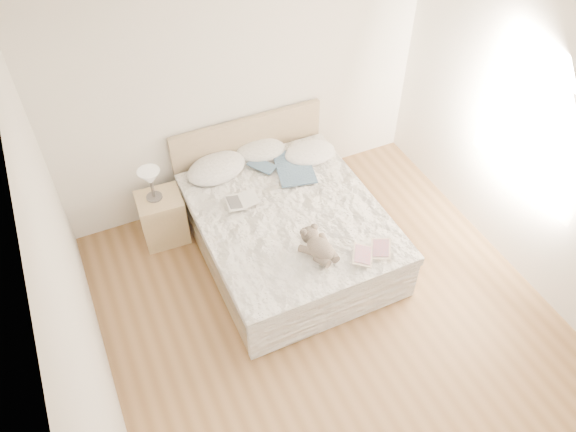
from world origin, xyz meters
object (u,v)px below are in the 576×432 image
object	(u,v)px
childrens_book	(372,252)
nightstand	(163,218)
table_lamp	(150,179)
teddy_bear	(320,254)
bed	(286,227)
photo_book	(242,201)

from	to	relation	value
childrens_book	nightstand	bearing A→B (deg)	167.58
table_lamp	teddy_bear	world-z (taller)	table_lamp
bed	teddy_bear	distance (m)	0.80
childrens_book	bed	bearing A→B (deg)	149.55
photo_book	teddy_bear	xyz separation A→B (m)	(0.37, -0.95, 0.02)
photo_book	teddy_bear	distance (m)	1.02
bed	photo_book	bearing A→B (deg)	148.55
bed	table_lamp	size ratio (longest dim) A/B	6.10
table_lamp	childrens_book	world-z (taller)	table_lamp
nightstand	photo_book	distance (m)	0.93
nightstand	teddy_bear	size ratio (longest dim) A/B	1.48
bed	childrens_book	bearing A→B (deg)	-63.66
table_lamp	teddy_bear	size ratio (longest dim) A/B	0.93
photo_book	childrens_book	distance (m)	1.38
nightstand	table_lamp	xyz separation A→B (m)	(-0.03, 0.03, 0.53)
teddy_bear	nightstand	bearing A→B (deg)	115.80
bed	nightstand	size ratio (longest dim) A/B	3.83
table_lamp	childrens_book	bearing A→B (deg)	-45.50
bed	teddy_bear	world-z (taller)	bed
table_lamp	photo_book	size ratio (longest dim) A/B	1.05
photo_book	teddy_bear	world-z (taller)	teddy_bear
bed	childrens_book	size ratio (longest dim) A/B	5.65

